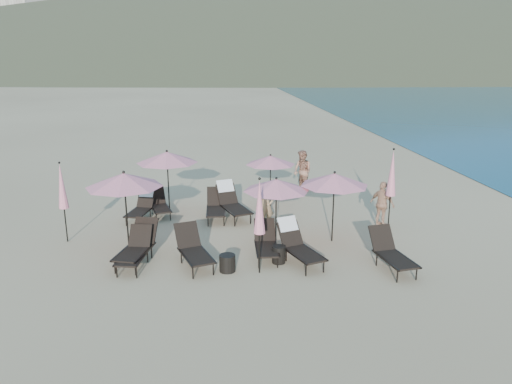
{
  "coord_description": "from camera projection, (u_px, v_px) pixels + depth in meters",
  "views": [
    {
      "loc": [
        -2.24,
        -12.66,
        5.62
      ],
      "look_at": [
        -0.58,
        3.5,
        1.1
      ],
      "focal_mm": 35.0,
      "sensor_mm": 36.0,
      "label": 1
    }
  ],
  "objects": [
    {
      "name": "lounger_2",
      "position": [
        193.0,
        249.0,
        13.6
      ],
      "size": [
        1.18,
        1.89,
        1.02
      ],
      "rotation": [
        0.0,
        0.0,
        0.31
      ],
      "color": "black",
      "rests_on": "ground"
    },
    {
      "name": "volcanic_headland",
      "position": [
        323.0,
        18.0,
        303.82
      ],
      "size": [
        690.0,
        690.0,
        55.0
      ],
      "color": "brown",
      "rests_on": "ground"
    },
    {
      "name": "lounger_5",
      "position": [
        391.0,
        252.0,
        13.39
      ],
      "size": [
        0.93,
        1.83,
        1.0
      ],
      "rotation": [
        0.0,
        0.0,
        0.16
      ],
      "color": "black",
      "rests_on": "ground"
    },
    {
      "name": "umbrella_open_3",
      "position": [
        167.0,
        157.0,
        17.67
      ],
      "size": [
        2.17,
        2.17,
        2.34
      ],
      "color": "black",
      "rests_on": "ground"
    },
    {
      "name": "lounger_7",
      "position": [
        142.0,
        206.0,
        17.46
      ],
      "size": [
        0.99,
        1.71,
        1.01
      ],
      "rotation": [
        0.0,
        0.0,
        -0.27
      ],
      "color": "black",
      "rests_on": "ground"
    },
    {
      "name": "side_table_0",
      "position": [
        227.0,
        263.0,
        13.28
      ],
      "size": [
        0.43,
        0.43,
        0.46
      ],
      "primitive_type": "cylinder",
      "color": "black",
      "rests_on": "ground"
    },
    {
      "name": "side_table_1",
      "position": [
        279.0,
        254.0,
        13.82
      ],
      "size": [
        0.38,
        0.38,
        0.49
      ],
      "primitive_type": "cylinder",
      "color": "black",
      "rests_on": "ground"
    },
    {
      "name": "lounger_3",
      "position": [
        266.0,
        243.0,
        14.16
      ],
      "size": [
        0.69,
        1.66,
        0.94
      ],
      "rotation": [
        0.0,
        0.0,
        -0.04
      ],
      "color": "black",
      "rests_on": "ground"
    },
    {
      "name": "lounger_0",
      "position": [
        135.0,
        250.0,
        13.57
      ],
      "size": [
        0.91,
        1.75,
        0.96
      ],
      "rotation": [
        0.0,
        0.0,
        -0.17
      ],
      "color": "black",
      "rests_on": "ground"
    },
    {
      "name": "lounger_4",
      "position": [
        298.0,
        244.0,
        13.81
      ],
      "size": [
        1.2,
        1.9,
        1.12
      ],
      "rotation": [
        0.0,
        0.0,
        0.34
      ],
      "color": "black",
      "rests_on": "ground"
    },
    {
      "name": "lounger_8",
      "position": [
        216.0,
        206.0,
        17.46
      ],
      "size": [
        0.7,
        1.72,
        0.98
      ],
      "rotation": [
        0.0,
        0.0,
        -0.03
      ],
      "color": "black",
      "rests_on": "ground"
    },
    {
      "name": "umbrella_closed_1",
      "position": [
        392.0,
        174.0,
        15.99
      ],
      "size": [
        0.32,
        0.32,
        2.74
      ],
      "color": "black",
      "rests_on": "ground"
    },
    {
      "name": "beachgoer_a",
      "position": [
        266.0,
        206.0,
        16.4
      ],
      "size": [
        0.6,
        0.44,
        1.53
      ],
      "primitive_type": "imported",
      "rotation": [
        0.0,
        0.0,
        0.13
      ],
      "color": "tan",
      "rests_on": "ground"
    },
    {
      "name": "umbrella_closed_0",
      "position": [
        259.0,
        207.0,
        12.76
      ],
      "size": [
        0.31,
        0.31,
        2.61
      ],
      "color": "black",
      "rests_on": "ground"
    },
    {
      "name": "beachgoer_b",
      "position": [
        302.0,
        171.0,
        20.76
      ],
      "size": [
        1.01,
        1.08,
        1.76
      ],
      "primitive_type": "imported",
      "rotation": [
        0.0,
        0.0,
        -1.03
      ],
      "color": "#A56E55",
      "rests_on": "ground"
    },
    {
      "name": "lounger_1",
      "position": [
        137.0,
        245.0,
        13.83
      ],
      "size": [
        1.17,
        1.95,
        1.05
      ],
      "rotation": [
        0.0,
        0.0,
        -0.28
      ],
      "color": "black",
      "rests_on": "ground"
    },
    {
      "name": "umbrella_open_1",
      "position": [
        276.0,
        185.0,
        14.68
      ],
      "size": [
        1.98,
        1.98,
        2.13
      ],
      "color": "black",
      "rests_on": "ground"
    },
    {
      "name": "umbrella_open_4",
      "position": [
        271.0,
        160.0,
        18.63
      ],
      "size": [
        1.87,
        1.87,
        2.01
      ],
      "color": "black",
      "rests_on": "ground"
    },
    {
      "name": "lounger_9",
      "position": [
        232.0,
        202.0,
        17.62
      ],
      "size": [
        1.25,
        2.03,
        1.19
      ],
      "rotation": [
        0.0,
        0.0,
        0.32
      ],
      "color": "black",
      "rests_on": "ground"
    },
    {
      "name": "lounger_6",
      "position": [
        159.0,
        204.0,
        17.85
      ],
      "size": [
        0.95,
        1.64,
        0.89
      ],
      "rotation": [
        0.0,
        0.0,
        0.25
      ],
      "color": "black",
      "rests_on": "ground"
    },
    {
      "name": "umbrella_open_0",
      "position": [
        124.0,
        180.0,
        14.3
      ],
      "size": [
        2.23,
        2.23,
        2.39
      ],
      "color": "black",
      "rests_on": "ground"
    },
    {
      "name": "beachgoer_c",
      "position": [
        382.0,
        204.0,
        16.63
      ],
      "size": [
        0.85,
        0.95,
        1.54
      ],
      "primitive_type": "imported",
      "rotation": [
        0.0,
        0.0,
        2.22
      ],
      "color": "tan",
      "rests_on": "ground"
    },
    {
      "name": "ground",
      "position": [
        289.0,
        263.0,
        13.86
      ],
      "size": [
        800.0,
        800.0,
        0.0
      ],
      "primitive_type": "plane",
      "color": "#D6BA8C",
      "rests_on": "ground"
    },
    {
      "name": "umbrella_open_2",
      "position": [
        334.0,
        179.0,
        14.97
      ],
      "size": [
        2.07,
        2.07,
        2.23
      ],
      "color": "black",
      "rests_on": "ground"
    },
    {
      "name": "umbrella_closed_2",
      "position": [
        62.0,
        187.0,
        14.98
      ],
      "size": [
        0.3,
        0.3,
        2.53
      ],
      "color": "black",
      "rests_on": "ground"
    },
    {
      "name": "hotel_skyline",
      "position": [
        25.0,
        16.0,
        258.05
      ],
      "size": [
        109.0,
        82.0,
        55.0
      ],
      "color": "beige",
      "rests_on": "ground"
    }
  ]
}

